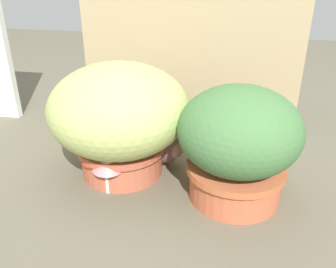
# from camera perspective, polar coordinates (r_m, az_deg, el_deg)

# --- Properties ---
(ground_plane) EXTENTS (6.00, 6.00, 0.00)m
(ground_plane) POSITION_cam_1_polar(r_m,az_deg,el_deg) (1.39, -5.03, -7.19)
(ground_plane) COLOR #5F5948
(cardboard_backdrop) EXTENTS (1.01, 0.03, 0.87)m
(cardboard_backdrop) POSITION_cam_1_polar(r_m,az_deg,el_deg) (1.65, 3.47, 14.66)
(cardboard_backdrop) COLOR tan
(cardboard_backdrop) RESTS_ON ground
(grass_planter) EXTENTS (0.52, 0.52, 0.44)m
(grass_planter) POSITION_cam_1_polar(r_m,az_deg,el_deg) (1.33, -7.84, 2.90)
(grass_planter) COLOR #B65C40
(grass_planter) RESTS_ON ground
(leafy_planter) EXTENTS (0.41, 0.41, 0.41)m
(leafy_planter) POSITION_cam_1_polar(r_m,az_deg,el_deg) (1.20, 11.27, -1.34)
(leafy_planter) COLOR #BE5C3C
(leafy_planter) RESTS_ON ground
(cat) EXTENTS (0.37, 0.24, 0.32)m
(cat) POSITION_cam_1_polar(r_m,az_deg,el_deg) (1.44, -1.52, -0.29)
(cat) COLOR brown
(cat) RESTS_ON ground
(mushroom_ornament_red) EXTENTS (0.11, 0.11, 0.15)m
(mushroom_ornament_red) POSITION_cam_1_polar(r_m,az_deg,el_deg) (1.33, -11.53, -3.89)
(mushroom_ornament_red) COLOR silver
(mushroom_ornament_red) RESTS_ON ground
(mushroom_ornament_pink) EXTENTS (0.11, 0.11, 0.15)m
(mushroom_ornament_pink) POSITION_cam_1_polar(r_m,az_deg,el_deg) (1.28, -9.67, -4.93)
(mushroom_ornament_pink) COLOR beige
(mushroom_ornament_pink) RESTS_ON ground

